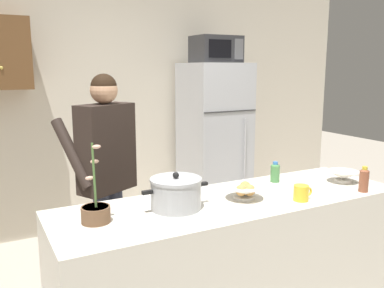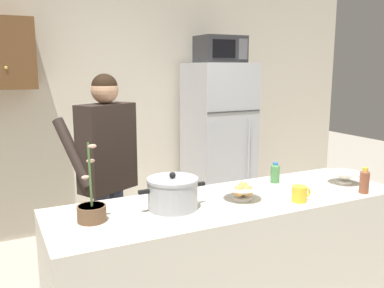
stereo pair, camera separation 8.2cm
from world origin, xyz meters
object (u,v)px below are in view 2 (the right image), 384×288
(person_near_pot, at_px, (107,159))
(potted_orchid, at_px, (92,210))
(cooking_pot, at_px, (173,193))
(empty_bowl, at_px, (344,177))
(microwave, at_px, (220,49))
(coffee_mug, at_px, (300,194))
(refrigerator, at_px, (218,143))
(bottle_near_edge, at_px, (364,181))
(bottle_mid_counter, at_px, (275,173))
(bread_bowl, at_px, (242,191))

(person_near_pot, bearing_deg, potted_orchid, -109.55)
(person_near_pot, height_order, cooking_pot, person_near_pot)
(empty_bowl, bearing_deg, microwave, 87.21)
(microwave, xyz_separation_m, coffee_mug, (-0.63, -2.04, -0.93))
(microwave, height_order, cooking_pot, microwave)
(empty_bowl, bearing_deg, person_near_pot, 146.27)
(refrigerator, xyz_separation_m, coffee_mug, (-0.63, -2.06, 0.09))
(refrigerator, relative_size, cooking_pot, 4.34)
(coffee_mug, relative_size, bottle_near_edge, 0.79)
(microwave, relative_size, bottle_near_edge, 2.89)
(bottle_mid_counter, bearing_deg, refrigerator, 73.11)
(potted_orchid, bearing_deg, bottle_near_edge, -9.63)
(cooking_pot, relative_size, potted_orchid, 0.97)
(empty_bowl, bearing_deg, cooking_pot, 177.39)
(coffee_mug, height_order, bread_bowl, bread_bowl)
(bottle_near_edge, height_order, bottle_mid_counter, bottle_near_edge)
(person_near_pot, bearing_deg, empty_bowl, -33.73)
(refrigerator, height_order, bottle_mid_counter, refrigerator)
(person_near_pot, relative_size, empty_bowl, 7.75)
(bread_bowl, bearing_deg, person_near_pot, 122.30)
(person_near_pot, relative_size, coffee_mug, 12.72)
(person_near_pot, distance_m, bread_bowl, 1.10)
(person_near_pot, relative_size, potted_orchid, 4.00)
(microwave, height_order, empty_bowl, microwave)
(cooking_pot, height_order, potted_orchid, potted_orchid)
(bottle_mid_counter, relative_size, potted_orchid, 0.34)
(empty_bowl, bearing_deg, potted_orchid, 177.90)
(refrigerator, height_order, cooking_pot, refrigerator)
(empty_bowl, relative_size, bottle_mid_counter, 1.50)
(microwave, distance_m, bottle_near_edge, 2.28)
(cooking_pot, bearing_deg, bread_bowl, -5.38)
(coffee_mug, bearing_deg, cooking_pot, 162.73)
(person_near_pot, height_order, coffee_mug, person_near_pot)
(microwave, relative_size, person_near_pot, 0.29)
(person_near_pot, height_order, potted_orchid, person_near_pot)
(cooking_pot, distance_m, coffee_mug, 0.76)
(empty_bowl, height_order, potted_orchid, potted_orchid)
(bottle_near_edge, xyz_separation_m, bottle_mid_counter, (-0.36, 0.45, -0.01))
(empty_bowl, xyz_separation_m, bottle_mid_counter, (-0.41, 0.23, 0.02))
(refrigerator, bearing_deg, empty_bowl, -92.75)
(person_near_pot, distance_m, cooking_pot, 0.90)
(refrigerator, xyz_separation_m, potted_orchid, (-1.81, -1.83, 0.10))
(coffee_mug, height_order, bottle_mid_counter, bottle_mid_counter)
(person_near_pot, distance_m, potted_orchid, 0.93)
(person_near_pot, bearing_deg, bottle_near_edge, -40.66)
(microwave, bearing_deg, refrigerator, 90.07)
(bottle_near_edge, bearing_deg, bread_bowl, 162.92)
(refrigerator, xyz_separation_m, bottle_mid_counter, (-0.51, -1.66, 0.11))
(refrigerator, xyz_separation_m, microwave, (0.00, -0.02, 1.02))
(cooking_pot, xyz_separation_m, potted_orchid, (-0.46, 0.01, -0.03))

